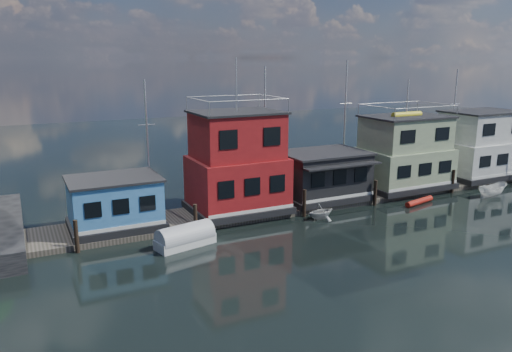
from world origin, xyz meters
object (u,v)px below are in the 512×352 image
houseboat_green (404,153)px  motorboat (492,190)px  houseboat_red (237,164)px  red_kayak (419,201)px  houseboat_dark (323,175)px  houseboat_blue (115,203)px  dinghy_white (321,211)px  tarp_runabout (185,237)px  houseboat_white (480,146)px

houseboat_green → motorboat: houseboat_green is taller
houseboat_red → red_kayak: (15.14, -4.22, -3.85)m
houseboat_red → houseboat_dark: houseboat_red is taller
houseboat_dark → houseboat_green: (9.00, 0.02, 1.13)m
houseboat_blue → red_kayak: size_ratio=1.89×
houseboat_blue → houseboat_green: size_ratio=0.76×
houseboat_red → houseboat_dark: 8.18m
houseboat_blue → houseboat_dark: size_ratio=0.86×
dinghy_white → houseboat_green: bearing=-76.7°
motorboat → dinghy_white: (-17.38, 1.46, -0.01)m
houseboat_dark → red_kayak: houseboat_dark is taller
houseboat_green → motorboat: 8.34m
tarp_runabout → houseboat_green: bearing=-1.4°
tarp_runabout → red_kayak: tarp_runabout is taller
red_kayak → motorboat: (7.58, -1.11, 0.38)m
houseboat_white → tarp_runabout: bearing=-171.8°
houseboat_dark → houseboat_white: 19.03m
motorboat → houseboat_red: bearing=78.0°
motorboat → dinghy_white: bearing=86.4°
houseboat_white → tarp_runabout: (-32.91, -4.74, -2.93)m
houseboat_blue → dinghy_white: 15.42m
houseboat_green → houseboat_white: houseboat_green is taller
houseboat_red → houseboat_green: 17.01m
motorboat → houseboat_blue: bearing=81.8°
houseboat_green → motorboat: size_ratio=2.59×
motorboat → red_kayak: bearing=82.9°
houseboat_dark → red_kayak: (7.14, -4.20, -2.17)m
houseboat_blue → houseboat_dark: 17.50m
houseboat_green → red_kayak: size_ratio=2.47×
houseboat_red → tarp_runabout: size_ratio=2.81×
houseboat_blue → motorboat: (32.22, -5.32, -1.58)m
houseboat_red → houseboat_dark: (8.00, -0.02, -1.69)m
red_kayak → houseboat_dark: bearing=136.6°
houseboat_white → motorboat: 7.42m
dinghy_white → motorboat: bearing=-99.8°
houseboat_blue → tarp_runabout: size_ratio=1.52×
houseboat_dark → houseboat_green: bearing=0.1°
red_kayak → motorboat: size_ratio=1.05×
houseboat_blue → tarp_runabout: houseboat_blue is taller
houseboat_red → houseboat_white: houseboat_red is taller
motorboat → houseboat_dark: bearing=71.4°
houseboat_red → motorboat: houseboat_red is taller
houseboat_dark → dinghy_white: size_ratio=3.14×
red_kayak → houseboat_green: bearing=53.3°
houseboat_white → motorboat: (-4.28, -5.32, -2.91)m
tarp_runabout → dinghy_white: tarp_runabout is taller
houseboat_dark → red_kayak: size_ratio=2.18×
houseboat_blue → houseboat_white: bearing=0.0°
tarp_runabout → houseboat_white: bearing=-4.8°
houseboat_green → houseboat_white: (10.00, -0.00, -0.01)m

